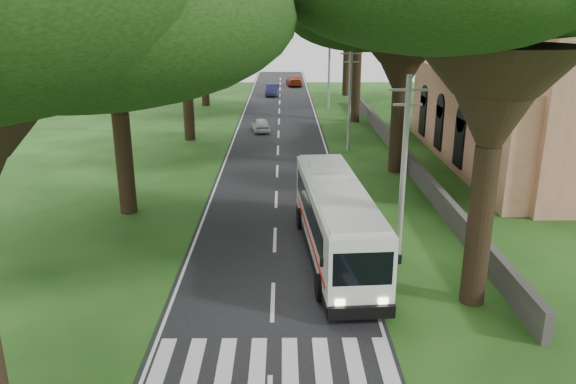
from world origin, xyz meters
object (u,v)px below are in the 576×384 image
distant_car_c (294,81)px  pedestrian (125,189)px  coach_bus (336,219)px  distant_car_a (260,125)px  distant_car_b (272,90)px  pole_far (329,70)px  pole_mid (350,97)px  church (538,96)px  pole_near (404,167)px

distant_car_c → pedestrian: (-10.48, -52.48, 0.20)m
distant_car_c → pedestrian: pedestrian is taller
coach_bus → distant_car_a: coach_bus is taller
coach_bus → distant_car_b: size_ratio=2.61×
pole_far → pole_mid: bearing=-90.0°
church → distant_car_b: size_ratio=5.45×
church → pole_mid: bearing=160.2°
pole_mid → distant_car_b: bearing=102.2°
church → distant_car_a: 23.09m
pole_far → distant_car_a: (-7.13, -12.84, -3.53)m
distant_car_a → distant_car_b: 22.61m
distant_car_b → distant_car_c: (2.99, 9.72, 0.02)m
distant_car_a → pedestrian: pedestrian is taller
distant_car_a → distant_car_b: size_ratio=0.83×
church → pole_near: church is taller
pole_mid → distant_car_b: pole_mid is taller
pole_far → distant_car_c: size_ratio=1.56×
distant_car_a → pole_mid: bearing=124.6°
pole_mid → distant_car_c: pole_mid is taller
church → distant_car_c: church is taller
pole_near → distant_car_b: (-6.45, 49.76, -3.42)m
pole_far → distant_car_b: pole_far is taller
pedestrian → distant_car_c: bearing=-4.8°
coach_bus → distant_car_c: (-0.65, 59.39, -1.03)m
distant_car_c → pedestrian: 53.52m
pole_far → pedestrian: pole_far is taller
pole_far → pedestrian: 35.96m
church → distant_car_c: (-15.81, 43.94, -4.14)m
pole_far → distant_car_a: pole_far is taller
pole_mid → distant_car_a: (-7.13, 7.16, -3.53)m
distant_car_a → pedestrian: 21.27m
pole_mid → coach_bus: pole_mid is taller
distant_car_c → distant_car_a: bearing=79.2°
pole_near → pole_mid: (0.00, 20.00, 0.00)m
pole_mid → pole_far: (0.00, 20.00, 0.00)m
pole_mid → coach_bus: size_ratio=0.70×
pole_near → coach_bus: pole_near is taller
pole_mid → distant_car_a: 10.70m
pole_mid → pedestrian: 19.32m
pole_mid → coach_bus: (-2.80, -19.90, -2.38)m
pole_far → church: bearing=-63.2°
church → coach_bus: (-15.17, -15.45, -3.11)m
distant_car_b → pole_near: bearing=-79.5°
pole_far → coach_bus: size_ratio=0.70×
church → pole_far: 27.41m
pole_mid → distant_car_b: 30.65m
coach_bus → distant_car_b: 49.81m
coach_bus → pedestrian: (-11.12, 6.91, -0.83)m
pedestrian → coach_bus: bearing=-115.3°
pedestrian → distant_car_a: bearing=-12.1°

